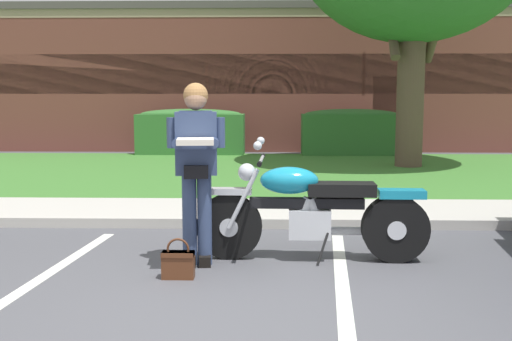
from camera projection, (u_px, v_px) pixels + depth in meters
The scene contains 12 objects.
ground_plane at pixel (248, 309), 4.53m from camera, with size 140.00×140.00×0.00m, color #4C4C51.
curb_strip at pixel (257, 223), 7.31m from camera, with size 60.00×0.20×0.12m, color #B7B2A8.
concrete_walk at pixel (259, 211), 8.16m from camera, with size 60.00×1.50×0.08m, color #B7B2A8.
grass_lawn at pixel (263, 172), 12.43m from camera, with size 60.00×7.11×0.06m, color #3D752D.
stall_stripe_0 at pixel (12, 297), 4.78m from camera, with size 0.12×4.40×0.01m, color silver.
stall_stripe_1 at pixel (344, 300), 4.71m from camera, with size 0.12×4.40×0.01m, color silver.
motorcycle at pixel (321, 211), 5.82m from camera, with size 2.24×0.82×1.18m.
rider_person at pixel (196, 159), 5.58m from camera, with size 0.53×0.60×1.70m.
handbag at pixel (178, 262), 5.26m from camera, with size 0.28×0.13×0.36m.
hedge_left at pixel (191, 131), 15.93m from camera, with size 2.82×0.90×1.24m.
hedge_center_left at pixel (351, 131), 15.82m from camera, with size 2.56×0.90×1.24m.
brick_building at pixel (224, 82), 22.75m from camera, with size 25.86×12.10×4.17m.
Camera 1 is at (0.18, -4.37, 1.59)m, focal length 42.41 mm.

